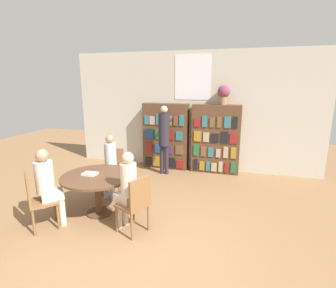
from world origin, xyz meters
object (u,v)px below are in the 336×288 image
seated_reader_left (110,163)px  seated_reader_back (48,183)px  reading_table (98,182)px  librarian_standing (164,134)px  chair_far_side (136,202)px  flower_vase (224,93)px  chair_near_camera (37,199)px  bookshelf_left (166,136)px  chair_left_side (113,168)px  bookshelf_right (216,139)px  seated_reader_right (127,187)px

seated_reader_left → seated_reader_back: seated_reader_back is taller
reading_table → librarian_standing: size_ratio=0.71×
reading_table → librarian_standing: 2.36m
chair_far_side → seated_reader_left: 1.52m
flower_vase → librarian_standing: bearing=-159.2°
chair_near_camera → chair_far_side: size_ratio=1.00×
reading_table → librarian_standing: librarian_standing is taller
bookshelf_left → chair_left_side: size_ratio=1.88×
flower_vase → seated_reader_back: size_ratio=0.36×
chair_near_camera → seated_reader_back: bearing=90.0°
librarian_standing → bookshelf_left: bearing=102.4°
reading_table → flower_vase: bearing=56.6°
chair_near_camera → seated_reader_back: (0.12, 0.13, 0.22)m
bookshelf_left → seated_reader_back: bearing=-105.1°
seated_reader_left → librarian_standing: bearing=-124.8°
bookshelf_left → seated_reader_back: bookshelf_left is taller
flower_vase → seated_reader_back: bearing=-125.0°
bookshelf_right → seated_reader_right: bookshelf_right is taller
librarian_standing → seated_reader_back: bearing=-109.6°
chair_left_side → seated_reader_back: size_ratio=0.72×
bookshelf_right → chair_near_camera: bearing=-123.8°
bookshelf_right → librarian_standing: (-1.19, -0.50, 0.17)m
bookshelf_right → flower_vase: flower_vase is taller
bookshelf_left → flower_vase: size_ratio=3.73×
chair_near_camera → librarian_standing: size_ratio=0.54×
chair_far_side → seated_reader_right: bearing=90.0°
chair_left_side → seated_reader_back: seated_reader_back is taller
bookshelf_right → seated_reader_right: (-1.00, -3.08, -0.14)m
bookshelf_right → seated_reader_right: size_ratio=1.36×
flower_vase → reading_table: bearing=-123.4°
bookshelf_left → seated_reader_left: size_ratio=1.37×
chair_left_side → seated_reader_right: bearing=113.8°
chair_near_camera → chair_far_side: same height
reading_table → chair_near_camera: (-0.63, -0.70, -0.08)m
chair_left_side → librarian_standing: 1.59m
bookshelf_left → chair_far_side: 3.21m
chair_far_side → seated_reader_right: size_ratio=0.72×
chair_left_side → seated_reader_left: bearing=90.0°
chair_near_camera → seated_reader_left: (0.48, 1.44, 0.18)m
chair_near_camera → bookshelf_right: bearing=98.4°
seated_reader_back → librarian_standing: size_ratio=0.75×
bookshelf_right → chair_left_side: 2.65m
reading_table → seated_reader_left: size_ratio=0.97×
bookshelf_left → chair_far_side: bookshelf_left is taller
reading_table → seated_reader_left: 0.76m
reading_table → seated_reader_right: bearing=-24.2°
chair_far_side → seated_reader_back: size_ratio=0.72×
reading_table → chair_left_side: 0.95m
seated_reader_right → seated_reader_back: (-1.20, -0.25, 0.02)m
chair_far_side → seated_reader_left: bearing=66.2°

